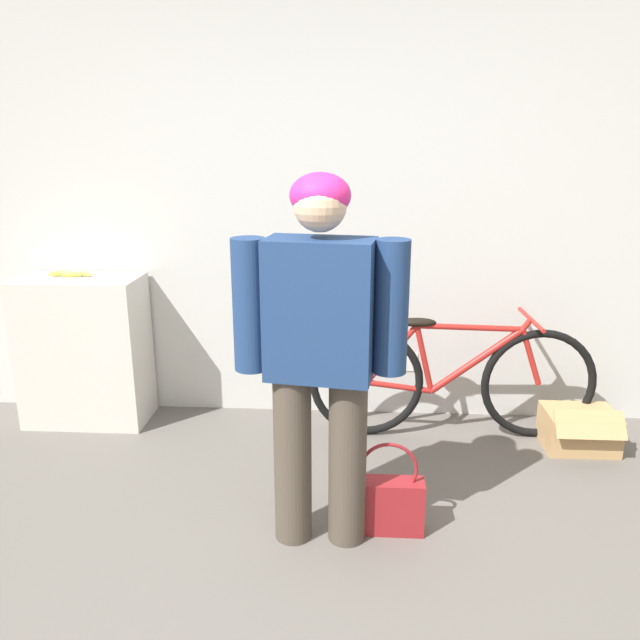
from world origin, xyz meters
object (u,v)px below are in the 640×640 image
object	(u,v)px
bicycle	(452,380)
handbag	(388,502)
person	(320,343)
cardboard_box	(579,429)
banana	(70,274)

from	to	relation	value
bicycle	handbag	bearing A→B (deg)	-114.77
person	cardboard_box	distance (m)	1.89
bicycle	person	bearing A→B (deg)	-126.35
person	banana	bearing A→B (deg)	152.06
banana	cardboard_box	size ratio (longest dim) A/B	0.71
person	banana	world-z (taller)	person
banana	cardboard_box	world-z (taller)	banana
cardboard_box	person	bearing A→B (deg)	-147.05
bicycle	handbag	size ratio (longest dim) A/B	3.81
handbag	cardboard_box	world-z (taller)	handbag
bicycle	handbag	world-z (taller)	bicycle
banana	cardboard_box	distance (m)	3.13
person	handbag	world-z (taller)	person
bicycle	cardboard_box	world-z (taller)	bicycle
handbag	cardboard_box	distance (m)	1.43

